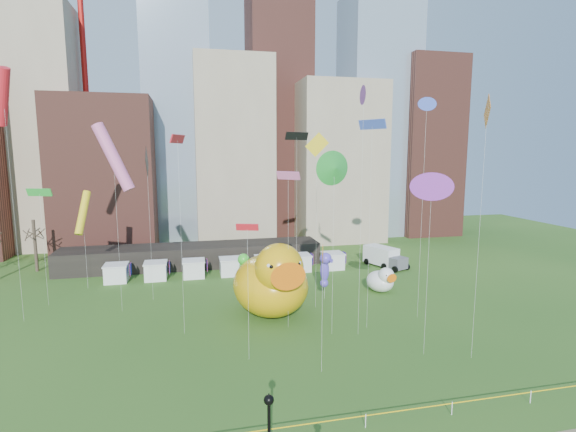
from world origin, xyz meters
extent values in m
cube|color=gray|center=(-30.00, 62.00, 21.00)|extent=(14.00, 12.00, 42.00)
cube|color=brown|center=(-18.00, 56.00, 13.00)|extent=(16.00, 14.00, 26.00)
cube|color=#8C9EB2|center=(-6.00, 64.00, 27.50)|extent=(12.00, 12.00, 55.00)
cube|color=gray|center=(4.00, 60.00, 17.00)|extent=(14.00, 14.00, 34.00)
cube|color=brown|center=(14.00, 66.00, 34.00)|extent=(12.00, 12.00, 68.00)
cube|color=gray|center=(24.00, 58.00, 15.00)|extent=(16.00, 14.00, 30.00)
cube|color=#8C9EB2|center=(34.00, 62.00, 24.00)|extent=(14.00, 12.00, 48.00)
cube|color=brown|center=(44.00, 60.00, 18.00)|extent=(12.00, 12.00, 36.00)
cylinder|color=red|center=(-22.00, 64.00, 38.00)|extent=(1.00, 1.00, 76.00)
cylinder|color=red|center=(30.00, 64.00, 38.00)|extent=(1.00, 1.00, 76.00)
cube|color=black|center=(-4.00, 42.00, 1.60)|extent=(38.00, 6.00, 3.20)
cube|color=white|center=(-14.00, 36.00, 1.10)|extent=(2.80, 2.80, 2.20)
cube|color=red|center=(-12.20, 36.00, 1.60)|extent=(0.08, 1.40, 1.60)
cube|color=white|center=(-9.00, 36.00, 1.10)|extent=(2.80, 2.80, 2.20)
cube|color=red|center=(-7.20, 36.00, 1.60)|extent=(0.08, 1.40, 1.60)
cube|color=white|center=(-4.00, 36.00, 1.10)|extent=(2.80, 2.80, 2.20)
cube|color=red|center=(-2.20, 36.00, 1.60)|extent=(0.08, 1.40, 1.60)
cube|color=white|center=(1.00, 36.00, 1.10)|extent=(2.80, 2.80, 2.20)
cube|color=red|center=(2.80, 36.00, 1.60)|extent=(0.08, 1.40, 1.60)
cube|color=white|center=(6.00, 36.00, 1.10)|extent=(2.80, 2.80, 2.20)
cube|color=red|center=(7.80, 36.00, 1.60)|extent=(0.08, 1.40, 1.60)
cube|color=white|center=(11.00, 36.00, 1.10)|extent=(2.80, 2.80, 2.20)
cube|color=red|center=(12.80, 36.00, 1.60)|extent=(0.08, 1.40, 1.60)
cube|color=white|center=(16.00, 36.00, 1.10)|extent=(2.80, 2.80, 2.20)
cube|color=red|center=(17.80, 36.00, 1.60)|extent=(0.08, 1.40, 1.60)
cylinder|color=#382B21|center=(-26.00, 44.00, 3.75)|extent=(0.44, 0.44, 7.50)
cylinder|color=white|center=(6.00, 0.00, 0.45)|extent=(0.06, 0.06, 0.90)
cylinder|color=white|center=(12.00, 0.00, 0.45)|extent=(0.06, 0.06, 0.90)
cylinder|color=white|center=(18.00, 0.00, 0.45)|extent=(0.06, 0.06, 0.90)
cube|color=yellow|center=(0.00, 0.00, 0.80)|extent=(50.00, 0.02, 0.07)
ellipsoid|color=#DFA20B|center=(3.75, 20.08, 3.20)|extent=(8.80, 9.98, 6.41)
ellipsoid|color=#DFA20B|center=(3.32, 23.59, 3.03)|extent=(2.31, 1.90, 2.60)
sphere|color=#DFA20B|center=(4.10, 17.24, 5.78)|extent=(5.36, 5.36, 4.82)
cone|color=orange|center=(4.35, 15.20, 5.62)|extent=(2.89, 2.47, 2.65)
sphere|color=white|center=(2.94, 15.76, 6.42)|extent=(0.87, 0.87, 0.87)
sphere|color=white|center=(5.57, 16.08, 6.42)|extent=(0.87, 0.87, 0.87)
sphere|color=black|center=(2.99, 15.35, 6.42)|extent=(0.43, 0.43, 0.43)
sphere|color=black|center=(5.62, 15.67, 6.42)|extent=(0.43, 0.43, 0.43)
ellipsoid|color=white|center=(18.24, 24.58, 1.28)|extent=(3.83, 4.24, 2.56)
ellipsoid|color=white|center=(17.92, 25.97, 1.21)|extent=(0.98, 0.83, 1.04)
sphere|color=white|center=(18.49, 23.47, 2.31)|extent=(2.31, 2.31, 1.93)
cone|color=orange|center=(18.67, 22.67, 2.25)|extent=(1.23, 1.08, 1.06)
sphere|color=white|center=(18.09, 22.83, 2.57)|extent=(0.35, 0.35, 0.35)
sphere|color=white|center=(19.12, 23.07, 2.57)|extent=(0.35, 0.35, 0.35)
sphere|color=black|center=(18.13, 22.67, 2.57)|extent=(0.17, 0.17, 0.17)
sphere|color=black|center=(19.16, 22.91, 2.57)|extent=(0.17, 0.17, 0.17)
cylinder|color=silver|center=(1.27, 23.17, 2.01)|extent=(0.03, 0.03, 4.02)
ellipsoid|color=green|center=(1.27, 23.17, 4.02)|extent=(1.15, 1.03, 2.50)
sphere|color=green|center=(1.27, 23.02, 5.36)|extent=(1.56, 1.56, 1.28)
cone|color=green|center=(1.27, 22.44, 5.29)|extent=(0.63, 0.88, 0.45)
sphere|color=green|center=(1.27, 23.22, 2.58)|extent=(0.89, 0.89, 0.89)
cylinder|color=silver|center=(10.78, 23.56, 1.70)|extent=(0.03, 0.03, 3.40)
ellipsoid|color=#5643CA|center=(10.78, 23.56, 3.40)|extent=(1.31, 1.21, 2.68)
sphere|color=#5643CA|center=(10.78, 23.41, 4.83)|extent=(1.80, 1.80, 1.37)
cone|color=#5643CA|center=(10.78, 22.80, 4.76)|extent=(0.78, 0.97, 0.48)
sphere|color=#5643CA|center=(10.78, 23.61, 1.86)|extent=(0.96, 0.96, 0.96)
sphere|color=black|center=(-0.64, -3.20, 4.65)|extent=(0.52, 0.52, 0.52)
cone|color=black|center=(-0.64, -3.20, 4.93)|extent=(0.19, 0.19, 0.23)
cube|color=white|center=(23.64, 36.04, 1.60)|extent=(4.25, 5.72, 2.58)
cube|color=#595960|center=(24.89, 32.98, 1.09)|extent=(2.90, 2.62, 1.65)
cylinder|color=black|center=(23.15, 33.83, 0.47)|extent=(0.59, 0.96, 0.93)
cylinder|color=black|center=(25.54, 34.80, 0.47)|extent=(0.59, 0.96, 0.93)
cylinder|color=black|center=(21.82, 37.08, 0.47)|extent=(0.59, 0.96, 0.93)
cylinder|color=black|center=(24.21, 38.06, 0.47)|extent=(0.59, 0.96, 0.93)
cylinder|color=silver|center=(0.14, 10.44, 5.55)|extent=(0.02, 0.02, 11.10)
cube|color=red|center=(0.14, 10.44, 11.10)|extent=(1.79, 0.83, 0.56)
cylinder|color=silver|center=(-11.70, 24.46, 8.21)|extent=(0.02, 0.02, 16.43)
cylinder|color=pink|center=(-11.70, 24.46, 16.43)|extent=(4.35, 2.43, 7.11)
cylinder|color=silver|center=(8.64, 28.55, 9.45)|extent=(0.02, 0.02, 18.90)
cube|color=black|center=(8.64, 28.55, 18.90)|extent=(3.09, 1.38, 0.95)
cylinder|color=silver|center=(-19.99, 28.17, 6.34)|extent=(0.02, 0.02, 12.68)
cube|color=green|center=(-19.99, 28.17, 12.68)|extent=(2.74, 1.19, 0.85)
cylinder|color=silver|center=(8.94, 20.98, 8.87)|extent=(0.02, 0.02, 17.74)
cube|color=yellow|center=(8.94, 20.98, 17.74)|extent=(2.56, 0.20, 2.56)
cylinder|color=silver|center=(12.24, 14.50, 9.73)|extent=(0.02, 0.02, 19.46)
cube|color=blue|center=(12.24, 14.50, 19.46)|extent=(1.80, 2.70, 0.89)
cylinder|color=silver|center=(5.39, 7.24, 4.69)|extent=(0.02, 0.02, 9.39)
cube|color=orange|center=(5.39, 7.24, 9.39)|extent=(0.55, 1.48, 1.56)
cylinder|color=silver|center=(14.69, 8.13, 7.11)|extent=(0.02, 0.02, 14.23)
cone|color=purple|center=(14.69, 8.13, 14.23)|extent=(2.08, 1.41, 2.26)
cylinder|color=silver|center=(-5.09, 16.98, 9.06)|extent=(0.02, 0.02, 18.11)
cube|color=red|center=(-5.09, 16.98, 18.11)|extent=(1.34, 2.47, 0.78)
cylinder|color=silver|center=(4.79, 16.29, 7.40)|extent=(0.02, 0.02, 14.80)
cube|color=pink|center=(4.79, 16.29, 14.80)|extent=(1.98, 2.03, 0.76)
cylinder|color=silver|center=(-8.74, 27.64, 7.94)|extent=(0.02, 0.02, 15.87)
cube|color=black|center=(-8.74, 27.64, 15.87)|extent=(0.04, 3.57, 3.57)
cylinder|color=silver|center=(8.45, 13.86, 7.77)|extent=(0.02, 0.02, 15.54)
cone|color=green|center=(8.45, 13.86, 15.54)|extent=(2.79, 2.08, 3.11)
cylinder|color=silver|center=(-17.08, 33.80, 4.81)|extent=(0.02, 0.02, 9.62)
cylinder|color=yellow|center=(-17.08, 33.80, 9.62)|extent=(1.97, 3.28, 5.38)
cylinder|color=silver|center=(18.52, 16.02, 10.79)|extent=(0.02, 0.02, 21.58)
cone|color=blue|center=(18.52, 16.02, 21.58)|extent=(1.31, 0.24, 1.31)
cylinder|color=silver|center=(18.20, 6.65, 10.02)|extent=(0.02, 0.02, 20.04)
cube|color=orange|center=(18.20, 6.65, 20.04)|extent=(1.19, 2.29, 2.55)
cylinder|color=silver|center=(10.84, 13.26, 10.93)|extent=(0.02, 0.02, 21.86)
cone|color=purple|center=(10.84, 13.26, 21.86)|extent=(0.51, 1.69, 1.68)
cylinder|color=silver|center=(-21.00, 23.68, 11.05)|extent=(0.02, 0.02, 22.09)
cylinder|color=red|center=(-21.00, 23.68, 22.09)|extent=(2.63, 3.13, 5.44)
camera|label=1|loc=(-4.15, -22.99, 16.89)|focal=27.00mm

